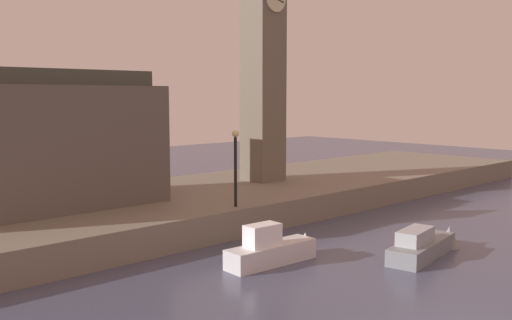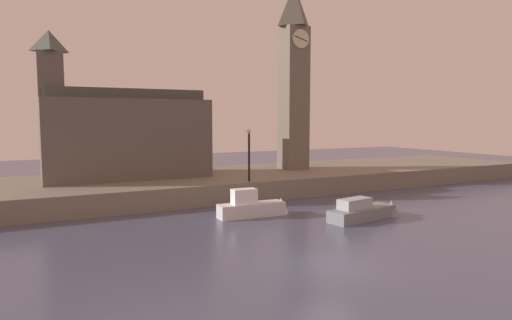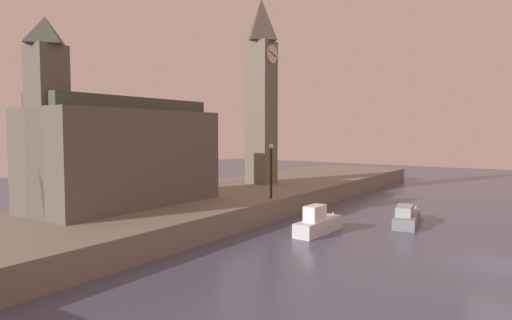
% 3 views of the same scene
% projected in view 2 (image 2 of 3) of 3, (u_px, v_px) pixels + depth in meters
% --- Properties ---
extents(ground_plane, '(120.00, 120.00, 0.00)m').
position_uv_depth(ground_plane, '(329.00, 265.00, 18.85)').
color(ground_plane, '#474C66').
extents(far_embankment, '(70.00, 12.00, 1.50)m').
position_uv_depth(far_embankment, '(183.00, 185.00, 36.52)').
color(far_embankment, slate).
rests_on(far_embankment, ground).
extents(clock_tower, '(2.42, 2.46, 16.87)m').
position_uv_depth(clock_tower, '(294.00, 74.00, 41.01)').
color(clock_tower, '#6B6051').
rests_on(clock_tower, far_embankment).
extents(parliament_hall, '(12.52, 5.50, 11.09)m').
position_uv_depth(parliament_hall, '(122.00, 134.00, 35.14)').
color(parliament_hall, '#5B544C').
rests_on(parliament_hall, far_embankment).
extents(streetlamp, '(0.36, 0.36, 3.94)m').
position_uv_depth(streetlamp, '(249.00, 149.00, 33.18)').
color(streetlamp, black).
rests_on(streetlamp, far_embankment).
extents(boat_cruiser_grey, '(5.67, 2.23, 1.56)m').
position_uv_depth(boat_cruiser_grey, '(368.00, 211.00, 27.56)').
color(boat_cruiser_grey, gray).
rests_on(boat_cruiser_grey, ground).
extents(boat_ferry_white, '(4.90, 1.39, 1.87)m').
position_uv_depth(boat_ferry_white, '(256.00, 207.00, 28.30)').
color(boat_ferry_white, silver).
rests_on(boat_ferry_white, ground).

